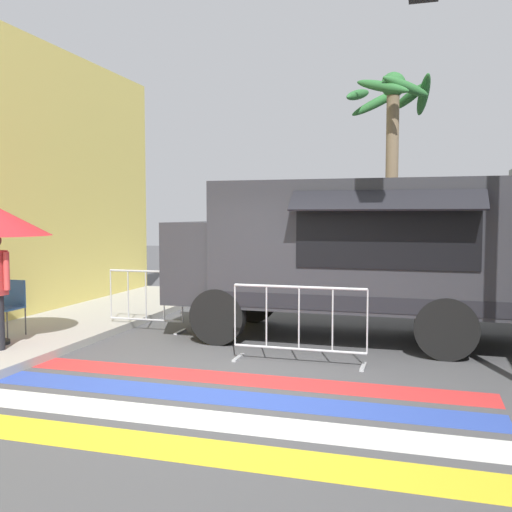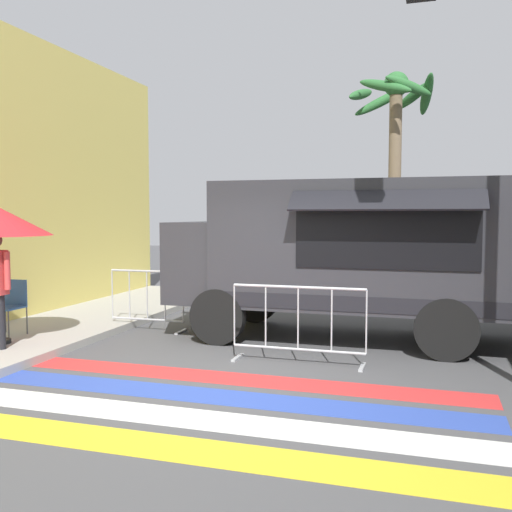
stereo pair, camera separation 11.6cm
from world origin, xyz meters
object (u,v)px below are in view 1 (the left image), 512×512
Objects in this scene: food_truck at (344,249)px; folding_chair at (9,302)px; traffic_signal_pole at (486,38)px; barricade_side at (146,302)px; barricade_front at (299,325)px; palm_tree at (391,134)px.

food_truck is 5.76m from folding_chair.
traffic_signal_pole is 8.10m from folding_chair.
barricade_side is at bearing 61.30° from folding_chair.
food_truck reaches higher than barricade_front.
folding_chair is 9.43m from palm_tree.
traffic_signal_pole reaches higher than barricade_front.
barricade_front and barricade_side have the same top height.
traffic_signal_pole is 4.38m from barricade_front.
traffic_signal_pole is at bearing -79.72° from palm_tree.
traffic_signal_pole is at bearing -26.63° from barricade_side.
barricade_side reaches higher than folding_chair.
traffic_signal_pole is at bearing -28.88° from barricade_front.
traffic_signal_pole is at bearing 9.63° from folding_chair.
barricade_front is at bearing -24.97° from barricade_side.
folding_chair is at bearing -137.71° from barricade_side.
food_truck is 4.42m from traffic_signal_pole.
traffic_signal_pole reaches higher than folding_chair.
folding_chair is 4.96m from barricade_front.
palm_tree is (4.14, 4.95, 3.58)m from barricade_side.
traffic_signal_pole is 1.04× the size of palm_tree.
food_truck reaches higher than barricade_side.
barricade_front is (4.96, 0.07, -0.13)m from folding_chair.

